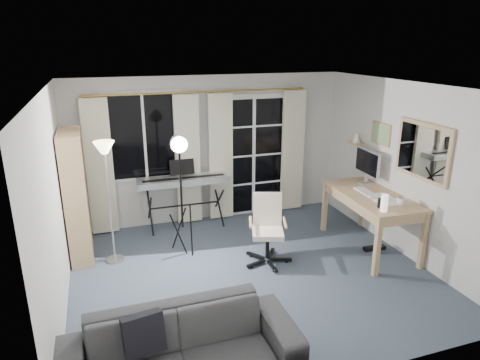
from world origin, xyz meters
The scene contains 17 objects.
floor centered at (0.00, 0.00, -0.01)m, with size 4.50×4.00×0.02m, color #3E4D5B.
window centered at (-1.05, 1.97, 1.50)m, with size 1.20×0.08×1.40m.
french_door centered at (0.75, 1.97, 1.03)m, with size 1.32×0.09×2.11m.
curtains centered at (-0.14, 1.88, 1.09)m, with size 3.60×0.07×2.13m.
bookshelf centered at (-2.12, 1.20, 0.85)m, with size 0.30×0.83×1.79m.
torchiere_lamp centered at (-1.67, 0.92, 1.36)m, with size 0.34×0.34×1.69m.
keyboard_piano centered at (-0.51, 1.70, 0.79)m, with size 1.45×0.72×1.05m.
studio_light centered at (-0.72, 0.80, 1.42)m, with size 0.35×0.36×1.77m.
office_chair centered at (0.35, 0.30, 0.55)m, with size 0.66×0.66×0.94m.
desk centered at (1.88, 0.14, 0.73)m, with size 0.85×1.59×0.83m.
monitor centered at (2.08, 0.59, 1.15)m, with size 0.21×0.60×0.52m.
desk_clutter centered at (1.80, -0.10, 0.65)m, with size 0.52×0.94×1.06m.
mug centered at (1.98, -0.36, 0.90)m, with size 0.14×0.11×0.14m, color silver.
wall_mirror centered at (2.22, -0.35, 1.55)m, with size 0.04×0.94×0.74m.
framed_print centered at (2.23, 0.55, 1.60)m, with size 0.03×0.42×0.32m.
wall_shelf centered at (2.16, 1.05, 1.41)m, with size 0.16×0.30×0.18m.
sofa centered at (-1.22, -1.55, 0.41)m, with size 2.10×0.62×0.82m.
Camera 1 is at (-1.72, -4.66, 2.89)m, focal length 32.00 mm.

